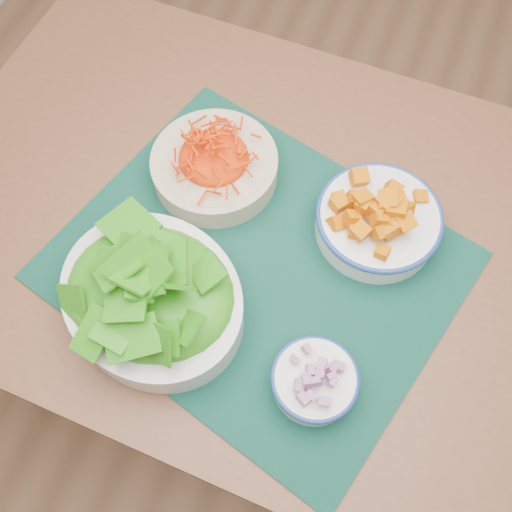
{
  "coord_description": "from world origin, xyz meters",
  "views": [
    {
      "loc": [
        -0.17,
        -0.24,
        1.55
      ],
      "look_at": [
        -0.3,
        0.1,
        0.78
      ],
      "focal_mm": 40.0,
      "sensor_mm": 36.0,
      "label": 1
    }
  ],
  "objects_px": {
    "onion_bowl": "(315,379)",
    "squash_bowl": "(380,215)",
    "placemat": "(256,265)",
    "table": "(266,252)",
    "carrot_bowl": "(214,162)",
    "lettuce_bowl": "(151,293)"
  },
  "relations": [
    {
      "from": "placemat",
      "to": "onion_bowl",
      "type": "distance_m",
      "value": 0.2
    },
    {
      "from": "placemat",
      "to": "squash_bowl",
      "type": "xyz_separation_m",
      "value": [
        0.15,
        0.12,
        0.05
      ]
    },
    {
      "from": "squash_bowl",
      "to": "onion_bowl",
      "type": "relative_size",
      "value": 1.58
    },
    {
      "from": "placemat",
      "to": "squash_bowl",
      "type": "bearing_deg",
      "value": 54.17
    },
    {
      "from": "table",
      "to": "placemat",
      "type": "distance_m",
      "value": 0.13
    },
    {
      "from": "table",
      "to": "lettuce_bowl",
      "type": "relative_size",
      "value": 3.39
    },
    {
      "from": "placemat",
      "to": "carrot_bowl",
      "type": "relative_size",
      "value": 2.15
    },
    {
      "from": "onion_bowl",
      "to": "squash_bowl",
      "type": "bearing_deg",
      "value": 87.39
    },
    {
      "from": "placemat",
      "to": "squash_bowl",
      "type": "distance_m",
      "value": 0.2
    },
    {
      "from": "table",
      "to": "placemat",
      "type": "bearing_deg",
      "value": -80.66
    },
    {
      "from": "carrot_bowl",
      "to": "lettuce_bowl",
      "type": "height_order",
      "value": "lettuce_bowl"
    },
    {
      "from": "table",
      "to": "carrot_bowl",
      "type": "height_order",
      "value": "carrot_bowl"
    },
    {
      "from": "carrot_bowl",
      "to": "placemat",
      "type": "bearing_deg",
      "value": -46.63
    },
    {
      "from": "lettuce_bowl",
      "to": "placemat",
      "type": "bearing_deg",
      "value": 69.7
    },
    {
      "from": "carrot_bowl",
      "to": "squash_bowl",
      "type": "height_order",
      "value": "squash_bowl"
    },
    {
      "from": "placemat",
      "to": "table",
      "type": "bearing_deg",
      "value": 113.05
    },
    {
      "from": "squash_bowl",
      "to": "lettuce_bowl",
      "type": "distance_m",
      "value": 0.36
    },
    {
      "from": "carrot_bowl",
      "to": "lettuce_bowl",
      "type": "xyz_separation_m",
      "value": [
        0.01,
        -0.25,
        0.02
      ]
    },
    {
      "from": "carrot_bowl",
      "to": "onion_bowl",
      "type": "bearing_deg",
      "value": -46.13
    },
    {
      "from": "carrot_bowl",
      "to": "squash_bowl",
      "type": "xyz_separation_m",
      "value": [
        0.28,
        -0.0,
        0.01
      ]
    },
    {
      "from": "table",
      "to": "squash_bowl",
      "type": "xyz_separation_m",
      "value": [
        0.16,
        0.05,
        0.15
      ]
    },
    {
      "from": "carrot_bowl",
      "to": "table",
      "type": "bearing_deg",
      "value": -25.81
    }
  ]
}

